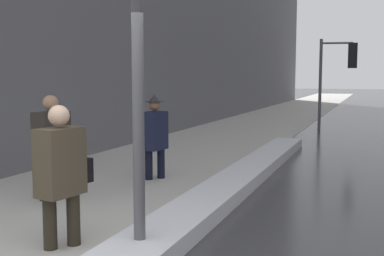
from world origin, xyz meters
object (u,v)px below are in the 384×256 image
at_px(pedestrian_nearside, 61,170).
at_px(pedestrian_in_fedora, 155,133).
at_px(pedestrian_in_glasses, 52,142).
at_px(traffic_light_near, 341,64).

relative_size(pedestrian_nearside, pedestrian_in_fedora, 1.01).
bearing_deg(pedestrian_in_glasses, traffic_light_near, 174.98).
bearing_deg(pedestrian_in_fedora, pedestrian_nearside, 19.50).
xyz_separation_m(traffic_light_near, pedestrian_in_fedora, (-2.55, -10.36, -1.48)).
bearing_deg(pedestrian_in_fedora, traffic_light_near, 176.51).
relative_size(pedestrian_in_glasses, pedestrian_in_fedora, 1.03).
xyz_separation_m(traffic_light_near, pedestrian_nearside, (-1.96, -13.96, -1.47)).
relative_size(traffic_light_near, pedestrian_nearside, 2.07).
distance_m(pedestrian_nearside, pedestrian_in_glasses, 2.20).
bearing_deg(pedestrian_in_fedora, pedestrian_in_glasses, -12.89).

